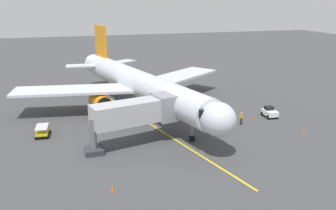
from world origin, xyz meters
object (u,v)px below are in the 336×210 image
Objects in this scene: tug_portside at (270,112)px; safety_cone_nose_right at (113,189)px; jet_bridge at (140,112)px; safety_cone_wing_port at (303,131)px; ground_crew_marshaller at (241,118)px; airplane at (139,84)px; safety_cone_nose_left at (254,117)px; baggage_cart_near_nose at (42,131)px.

tug_portside reaches higher than safety_cone_nose_right.
jet_bridge reaches higher than safety_cone_wing_port.
airplane is at bearing -40.51° from ground_crew_marshaller.
airplane is at bearing -39.97° from safety_cone_wing_port.
jet_bridge is (2.49, 12.24, -0.24)m from airplane.
safety_cone_wing_port is at bearing -163.37° from safety_cone_nose_right.
ground_crew_marshaller is at bearing 17.74° from tug_portside.
airplane reaches higher than ground_crew_marshaller.
safety_cone_nose_left is at bearing -166.27° from jet_bridge.
tug_portside is 2.45m from safety_cone_nose_left.
safety_cone_wing_port is (-17.58, 14.73, -3.73)m from airplane.
airplane reaches higher than safety_cone_nose_left.
jet_bridge is 4.91× the size of tug_portside.
ground_crew_marshaller is at bearing 139.49° from airplane.
safety_cone_nose_right is (7.20, 22.14, -3.73)m from airplane.
baggage_cart_near_nose is at bearing -14.39° from safety_cone_wing_port.
safety_cone_nose_left is at bearing 177.25° from baggage_cart_near_nose.
jet_bridge is 12.65m from baggage_cart_near_nose.
baggage_cart_near_nose is 27.93m from safety_cone_nose_left.
safety_cone_wing_port is (-3.15, 6.63, 0.00)m from safety_cone_nose_left.
safety_cone_nose_left is at bearing -64.55° from safety_cone_wing_port.
airplane is 19.00m from tug_portside.
baggage_cart_near_nose is (10.98, -5.47, -3.11)m from jet_bridge.
jet_bridge is at bearing 9.66° from ground_crew_marshaller.
safety_cone_nose_right is (24.05, 13.98, -0.43)m from tug_portside.
jet_bridge is 14.51m from ground_crew_marshaller.
tug_portside is at bearing -149.83° from safety_cone_nose_right.
safety_cone_wing_port is (-6.05, 4.88, -0.61)m from ground_crew_marshaller.
airplane is at bearing -25.85° from tug_portside.
ground_crew_marshaller is 0.63× the size of baggage_cart_near_nose.
safety_cone_nose_left is (2.41, -0.05, -0.43)m from tug_portside.
safety_cone_nose_right is 1.00× the size of safety_cone_wing_port.
safety_cone_nose_left and safety_cone_nose_right have the same top height.
airplane is 17.05× the size of tug_portside.
tug_portside is at bearing -168.07° from jet_bridge.
tug_portside is 4.25× the size of safety_cone_nose_left.
airplane is 72.47× the size of safety_cone_wing_port.
safety_cone_nose_left is at bearing -1.19° from tug_portside.
airplane is 14.80× the size of baggage_cart_near_nose.
tug_portside is 27.82m from safety_cone_nose_right.
safety_cone_nose_left is (-16.92, -4.13, -3.49)m from jet_bridge.
airplane is at bearing -101.49° from jet_bridge.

